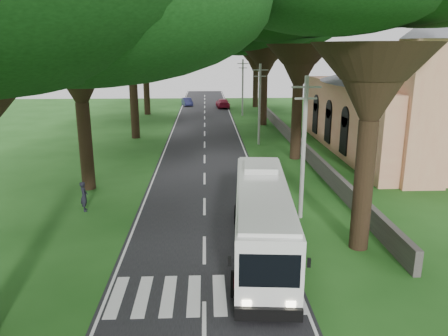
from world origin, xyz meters
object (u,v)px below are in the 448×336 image
object	(u,v)px
coach_bus	(262,217)
pole_near	(304,146)
distant_car_b	(187,102)
pole_far	(243,87)
distant_car_c	(223,103)
pole_mid	(260,103)
church	(402,100)
pedestrian	(84,196)

from	to	relation	value
coach_bus	pole_near	bearing A→B (deg)	62.09
distant_car_b	coach_bus	bearing A→B (deg)	-96.59
pole_far	distant_car_c	bearing A→B (deg)	105.47
pole_far	distant_car_c	size ratio (longest dim) A/B	1.58
distant_car_c	pole_mid	bearing A→B (deg)	91.98
pole_far	coach_bus	world-z (taller)	pole_far
coach_bus	church	bearing A→B (deg)	57.47
coach_bus	distant_car_b	distance (m)	56.65
pole_near	pedestrian	xyz separation A→B (m)	(-12.64, 1.65, -3.28)
pole_near	coach_bus	size ratio (longest dim) A/B	0.69
pole_near	pole_far	distance (m)	40.00
church	distant_car_b	distance (m)	42.21
pole_near	coach_bus	xyz separation A→B (m)	(-2.80, -4.36, -2.37)
pole_near	pedestrian	distance (m)	13.16
distant_car_c	coach_bus	bearing A→B (deg)	86.74
pole_far	pedestrian	world-z (taller)	pole_far
pole_far	pedestrian	bearing A→B (deg)	-108.24
pole_far	distant_car_c	xyz separation A→B (m)	(-2.50, 9.03, -3.42)
pole_mid	coach_bus	size ratio (longest dim) A/B	0.69
pole_mid	pole_far	distance (m)	20.00
church	pole_near	world-z (taller)	church
pole_near	pole_mid	bearing A→B (deg)	90.00
pole_far	pedestrian	distance (m)	40.51
distant_car_c	church	bearing A→B (deg)	111.00
church	pole_far	bearing A→B (deg)	116.82
church	coach_bus	size ratio (longest dim) A/B	2.08
church	distant_car_c	size ratio (longest dim) A/B	4.75
pole_near	pole_far	xyz separation A→B (m)	(0.00, 40.00, 0.00)
pole_mid	coach_bus	distance (m)	24.63
church	pole_mid	xyz separation A→B (m)	(-12.36, 4.45, -0.73)
coach_bus	distant_car_b	size ratio (longest dim) A/B	2.89
pole_mid	pole_far	bearing A→B (deg)	90.00
pole_near	pole_mid	xyz separation A→B (m)	(0.00, 20.00, 0.00)
distant_car_c	pedestrian	size ratio (longest dim) A/B	2.80
pole_mid	coach_bus	bearing A→B (deg)	-96.55
pole_mid	pedestrian	size ratio (longest dim) A/B	4.44
pole_far	pedestrian	size ratio (longest dim) A/B	4.44
distant_car_c	pedestrian	xyz separation A→B (m)	(-10.14, -47.38, 0.14)
pole_near	pole_far	world-z (taller)	same
pole_mid	distant_car_b	bearing A→B (deg)	104.88
pole_mid	pedestrian	world-z (taller)	pole_mid
church	pole_mid	size ratio (longest dim) A/B	3.00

